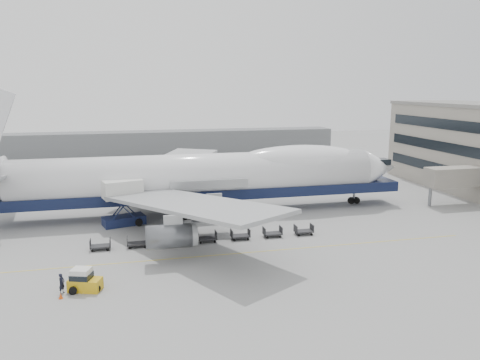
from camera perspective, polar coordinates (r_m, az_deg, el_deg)
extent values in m
plane|color=gray|center=(58.56, -3.26, -7.08)|extent=(260.00, 260.00, 0.00)
cube|color=gold|center=(52.99, -2.12, -9.08)|extent=(60.00, 0.15, 0.01)
cube|color=gray|center=(81.14, 24.61, 0.36)|extent=(9.00, 3.00, 3.00)
cylinder|color=slate|center=(79.35, 22.15, -1.89)|extent=(0.50, 0.50, 3.00)
cube|color=slate|center=(125.65, -13.42, 4.15)|extent=(110.00, 8.00, 7.00)
cylinder|color=white|center=(68.62, -5.06, 0.55)|extent=(52.00, 6.40, 6.40)
cube|color=#0E1634|center=(69.29, -4.21, -1.50)|extent=(60.00, 5.76, 1.50)
cone|color=white|center=(78.11, 16.49, 1.43)|extent=(6.00, 6.40, 6.40)
ellipsoid|color=white|center=(72.16, 7.27, 2.45)|extent=(20.67, 5.78, 4.56)
cube|color=#9EA0A3|center=(54.54, -6.01, -2.93)|extent=(20.35, 26.74, 2.26)
cube|color=#9EA0A3|center=(82.39, -8.56, 1.84)|extent=(20.35, 26.74, 2.26)
cylinder|color=#595B60|center=(87.23, -10.74, 0.83)|extent=(4.80, 2.60, 2.60)
cylinder|color=#595B60|center=(78.89, -6.08, -0.14)|extent=(4.80, 2.60, 2.60)
cylinder|color=#595B60|center=(59.61, -3.63, -3.84)|extent=(4.80, 2.60, 2.60)
cylinder|color=#595B60|center=(50.34, -8.68, -6.82)|extent=(4.80, 2.60, 2.60)
cylinder|color=slate|center=(77.09, 13.72, -1.92)|extent=(0.36, 0.36, 2.50)
cylinder|color=black|center=(77.25, 13.70, -2.43)|extent=(1.10, 0.45, 1.10)
cylinder|color=slate|center=(66.35, -7.19, -3.82)|extent=(0.36, 0.36, 2.50)
cylinder|color=black|center=(66.54, -7.18, -4.40)|extent=(1.10, 0.45, 1.10)
cylinder|color=slate|center=(72.14, -7.71, -2.60)|extent=(0.36, 0.36, 2.50)
cylinder|color=black|center=(72.31, -7.69, -3.14)|extent=(1.10, 0.45, 1.10)
cube|color=#182149|center=(65.74, -13.97, -4.80)|extent=(6.01, 4.03, 1.21)
cube|color=silver|center=(64.68, -14.15, -1.05)|extent=(5.64, 4.12, 2.42)
cube|color=#182149|center=(64.00, -14.07, -3.20)|extent=(3.80, 1.18, 4.33)
cube|color=#182149|center=(66.35, -14.05, -2.69)|extent=(3.80, 1.18, 4.33)
cube|color=slate|center=(66.41, -14.14, -0.73)|extent=(2.90, 1.99, 0.15)
cylinder|color=black|center=(64.78, -15.73, -5.23)|extent=(0.99, 0.38, 0.99)
cylinder|color=black|center=(66.90, -15.66, -4.70)|extent=(0.99, 0.38, 0.99)
cylinder|color=black|center=(64.70, -12.22, -5.08)|extent=(0.99, 0.38, 0.99)
cylinder|color=black|center=(66.82, -12.26, -4.55)|extent=(0.99, 0.38, 0.99)
cube|color=gold|center=(46.34, -18.34, -12.00)|extent=(3.23, 2.40, 1.13)
cube|color=silver|center=(46.08, -18.78, -10.79)|extent=(2.03, 1.90, 1.03)
cube|color=black|center=(46.15, -18.76, -11.02)|extent=(2.16, 2.03, 0.51)
cylinder|color=black|center=(45.92, -19.70, -12.59)|extent=(0.72, 0.31, 0.72)
cylinder|color=black|center=(47.15, -19.53, -11.94)|extent=(0.72, 0.31, 0.72)
cylinder|color=black|center=(45.72, -17.08, -12.53)|extent=(0.72, 0.31, 0.72)
cylinder|color=black|center=(46.94, -16.98, -11.88)|extent=(0.72, 0.31, 0.72)
imported|color=black|center=(46.25, -20.91, -11.71)|extent=(0.73, 0.83, 1.90)
cone|color=#D9470B|center=(45.52, -21.01, -13.04)|extent=(0.34, 0.34, 0.53)
cube|color=#D9470B|center=(45.62, -20.99, -13.33)|extent=(0.36, 0.36, 0.03)
cube|color=#2D2D30|center=(56.59, -16.65, -7.74)|extent=(2.30, 1.35, 0.18)
cube|color=#2D2D30|center=(56.56, -17.80, -7.39)|extent=(0.08, 1.35, 0.90)
cube|color=#2D2D30|center=(56.40, -15.55, -7.31)|extent=(0.08, 1.35, 0.90)
cylinder|color=black|center=(56.24, -17.54, -8.24)|extent=(0.30, 0.12, 0.30)
cylinder|color=black|center=(57.27, -17.46, -7.87)|extent=(0.30, 0.12, 0.30)
cylinder|color=black|center=(56.12, -15.79, -8.17)|extent=(0.30, 0.12, 0.30)
cylinder|color=black|center=(57.16, -15.75, -7.81)|extent=(0.30, 0.12, 0.30)
cube|color=#2D2D30|center=(56.46, -12.43, -7.57)|extent=(2.30, 1.35, 0.18)
cube|color=#2D2D30|center=(56.34, -13.57, -7.23)|extent=(0.08, 1.35, 0.90)
cube|color=#2D2D30|center=(56.35, -11.32, -7.13)|extent=(0.08, 1.35, 0.90)
cylinder|color=black|center=(56.04, -13.28, -8.07)|extent=(0.30, 0.12, 0.30)
cylinder|color=black|center=(57.08, -13.28, -7.71)|extent=(0.30, 0.12, 0.30)
cylinder|color=black|center=(56.05, -11.53, -7.99)|extent=(0.30, 0.12, 0.30)
cylinder|color=black|center=(57.09, -11.56, -7.63)|extent=(0.30, 0.12, 0.30)
cube|color=#2D2D30|center=(56.63, -8.21, -7.35)|extent=(2.30, 1.35, 0.18)
cube|color=#2D2D30|center=(56.43, -9.34, -7.03)|extent=(0.08, 1.35, 0.90)
cube|color=#2D2D30|center=(56.60, -7.10, -6.91)|extent=(0.08, 1.35, 0.90)
cylinder|color=black|center=(56.15, -9.02, -7.87)|extent=(0.30, 0.12, 0.30)
cylinder|color=black|center=(57.18, -9.10, -7.51)|extent=(0.30, 0.12, 0.30)
cylinder|color=black|center=(56.28, -7.28, -7.77)|extent=(0.30, 0.12, 0.30)
cylinder|color=black|center=(57.31, -7.40, -7.42)|extent=(0.30, 0.12, 0.30)
cube|color=#2D2D30|center=(57.10, -4.04, -7.10)|extent=(2.30, 1.35, 0.18)
cube|color=#2D2D30|center=(56.82, -5.15, -6.79)|extent=(0.08, 1.35, 0.90)
cube|color=#2D2D30|center=(57.15, -2.95, -6.65)|extent=(0.08, 1.35, 0.90)
cylinder|color=black|center=(56.56, -4.80, -7.62)|extent=(0.30, 0.12, 0.30)
cylinder|color=black|center=(57.59, -4.96, -7.27)|extent=(0.30, 0.12, 0.30)
cylinder|color=black|center=(56.81, -3.09, -7.51)|extent=(0.30, 0.12, 0.30)
cylinder|color=black|center=(57.84, -3.29, -7.16)|extent=(0.30, 0.12, 0.30)
cube|color=#2D2D30|center=(57.86, 0.04, -6.83)|extent=(2.30, 1.35, 0.18)
cube|color=#2D2D30|center=(57.50, -1.04, -6.52)|extent=(0.08, 1.35, 0.90)
cube|color=#2D2D30|center=(57.98, 1.10, -6.37)|extent=(0.08, 1.35, 0.90)
cylinder|color=black|center=(57.26, -0.67, -7.34)|extent=(0.30, 0.12, 0.30)
cylinder|color=black|center=(58.28, -0.91, -7.00)|extent=(0.30, 0.12, 0.30)
cylinder|color=black|center=(57.64, 0.99, -7.21)|extent=(0.30, 0.12, 0.30)
cylinder|color=black|center=(58.65, 0.73, -6.88)|extent=(0.30, 0.12, 0.30)
cube|color=#2D2D30|center=(58.90, 3.98, -6.52)|extent=(2.30, 1.35, 0.18)
cube|color=#2D2D30|center=(58.47, 2.95, -6.23)|extent=(0.08, 1.35, 0.90)
cube|color=#2D2D30|center=(59.10, 5.01, -6.07)|extent=(0.08, 1.35, 0.90)
cylinder|color=black|center=(58.26, 3.33, -7.03)|extent=(0.30, 0.12, 0.30)
cylinder|color=black|center=(59.26, 3.03, -6.70)|extent=(0.30, 0.12, 0.30)
cylinder|color=black|center=(58.74, 4.93, -6.89)|extent=(0.30, 0.12, 0.30)
cylinder|color=black|center=(59.74, 4.60, -6.58)|extent=(0.30, 0.12, 0.30)
cube|color=#2D2D30|center=(60.21, 7.77, -6.20)|extent=(2.30, 1.35, 0.18)
cube|color=#2D2D30|center=(59.72, 6.79, -5.92)|extent=(0.08, 1.35, 0.90)
cube|color=#2D2D30|center=(60.48, 8.76, -5.75)|extent=(0.08, 1.35, 0.90)
cylinder|color=black|center=(59.52, 7.18, -6.70)|extent=(0.30, 0.12, 0.30)
cylinder|color=black|center=(60.50, 6.82, -6.39)|extent=(0.30, 0.12, 0.30)
cylinder|color=black|center=(60.11, 8.71, -6.56)|extent=(0.30, 0.12, 0.30)
cylinder|color=black|center=(61.09, 8.32, -6.26)|extent=(0.30, 0.12, 0.30)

